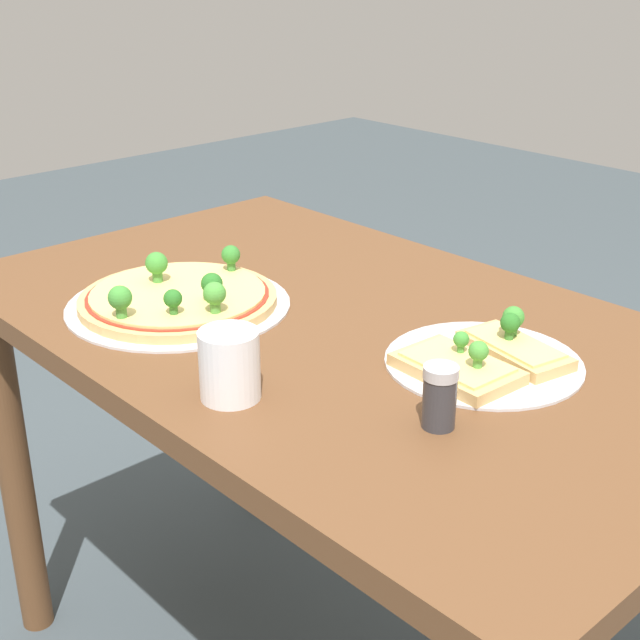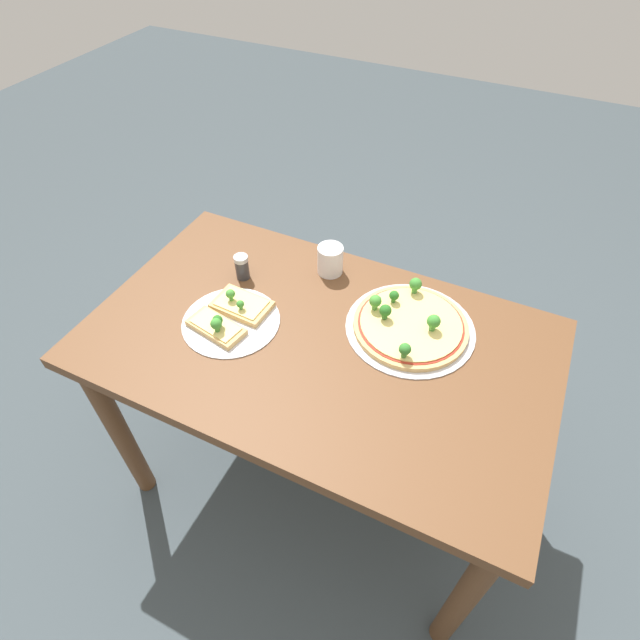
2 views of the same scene
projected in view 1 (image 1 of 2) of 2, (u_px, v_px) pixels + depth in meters
dining_table at (336, 386)px, 1.36m from camera, size 1.21×0.73×0.75m
pizza_tray_whole at (179, 298)px, 1.36m from camera, size 0.34×0.34×0.07m
pizza_tray_slice at (484, 358)px, 1.18m from camera, size 0.26×0.26×0.07m
drinking_cup at (230, 365)px, 1.08m from camera, size 0.08×0.08×0.09m
condiment_shaker at (440, 396)px, 1.02m from camera, size 0.04×0.04×0.08m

